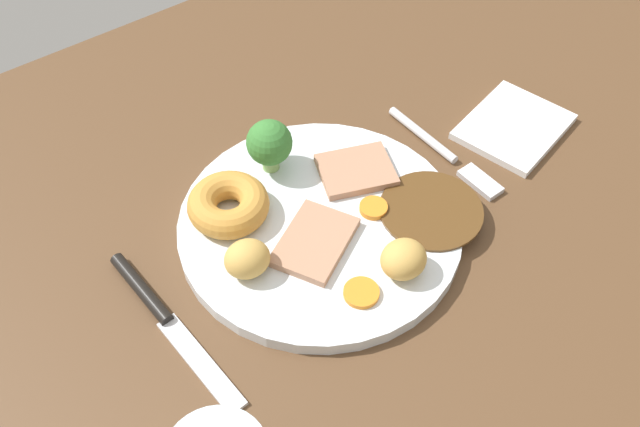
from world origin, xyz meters
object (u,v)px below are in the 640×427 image
(yorkshire_pudding, at_px, (228,205))
(fork, at_px, (445,153))
(roast_potato_left, at_px, (404,259))
(carrot_coin_front, at_px, (376,211))
(roast_potato_right, at_px, (247,259))
(knife, at_px, (162,315))
(dinner_plate, at_px, (320,225))
(folded_napkin, at_px, (514,127))
(meat_slice_under, at_px, (356,170))
(broccoli_floret, at_px, (269,144))
(meat_slice_main, at_px, (315,237))
(carrot_coin_back, at_px, (360,293))

(yorkshire_pudding, height_order, fork, yorkshire_pudding)
(roast_potato_left, relative_size, carrot_coin_front, 1.57)
(roast_potato_right, xyz_separation_m, knife, (0.08, -0.01, -0.03))
(dinner_plate, bearing_deg, knife, -1.18)
(fork, height_order, folded_napkin, fork)
(carrot_coin_front, bearing_deg, roast_potato_left, 69.43)
(meat_slice_under, height_order, fork, meat_slice_under)
(roast_potato_left, xyz_separation_m, fork, (-0.14, -0.09, -0.03))
(roast_potato_right, xyz_separation_m, broccoli_floret, (-0.08, -0.09, 0.02))
(meat_slice_main, height_order, carrot_coin_back, meat_slice_main)
(broccoli_floret, distance_m, knife, 0.19)
(meat_slice_main, bearing_deg, folded_napkin, -179.60)
(roast_potato_right, relative_size, carrot_coin_front, 1.53)
(carrot_coin_front, bearing_deg, dinner_plate, -26.28)
(roast_potato_right, bearing_deg, roast_potato_left, 143.04)
(meat_slice_under, distance_m, knife, 0.23)
(folded_napkin, bearing_deg, carrot_coin_front, 3.06)
(yorkshire_pudding, height_order, knife, yorkshire_pudding)
(meat_slice_main, distance_m, folded_napkin, 0.26)
(yorkshire_pudding, bearing_deg, broccoli_floret, -157.36)
(meat_slice_under, xyz_separation_m, broccoli_floret, (0.06, -0.06, 0.03))
(roast_potato_left, height_order, folded_napkin, roast_potato_left)
(roast_potato_left, relative_size, roast_potato_right, 1.03)
(roast_potato_left, xyz_separation_m, carrot_coin_front, (-0.02, -0.06, -0.01))
(meat_slice_main, distance_m, fork, 0.18)
(carrot_coin_front, relative_size, knife, 0.14)
(roast_potato_left, bearing_deg, dinner_plate, -75.05)
(meat_slice_under, bearing_deg, carrot_coin_back, 52.86)
(dinner_plate, bearing_deg, fork, -179.54)
(roast_potato_right, xyz_separation_m, carrot_coin_back, (-0.06, 0.08, -0.01))
(meat_slice_main, height_order, meat_slice_under, same)
(meat_slice_under, xyz_separation_m, roast_potato_left, (0.04, 0.11, 0.01))
(meat_slice_under, bearing_deg, roast_potato_right, 13.16)
(roast_potato_right, distance_m, fork, 0.24)
(dinner_plate, bearing_deg, meat_slice_under, -157.17)
(carrot_coin_front, distance_m, carrot_coin_back, 0.09)
(dinner_plate, xyz_separation_m, broccoli_floret, (-0.00, -0.08, 0.04))
(roast_potato_left, xyz_separation_m, roast_potato_right, (0.11, -0.08, -0.00))
(yorkshire_pudding, bearing_deg, dinner_plate, 137.93)
(meat_slice_under, bearing_deg, yorkshire_pudding, -13.11)
(folded_napkin, bearing_deg, roast_potato_left, 18.58)
(carrot_coin_front, bearing_deg, broccoli_floret, -67.08)
(yorkshire_pudding, height_order, roast_potato_left, roast_potato_left)
(dinner_plate, relative_size, roast_potato_left, 6.34)
(meat_slice_main, distance_m, yorkshire_pudding, 0.08)
(dinner_plate, height_order, roast_potato_left, roast_potato_left)
(dinner_plate, relative_size, carrot_coin_front, 9.96)
(meat_slice_under, height_order, roast_potato_right, roast_potato_right)
(carrot_coin_back, bearing_deg, broccoli_floret, -98.01)
(yorkshire_pudding, bearing_deg, carrot_coin_back, 106.06)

